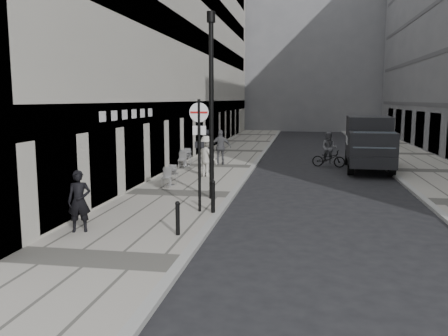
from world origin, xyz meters
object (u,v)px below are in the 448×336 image
Objects in this scene: walking_man at (79,201)px; sign_post at (199,140)px; panel_van at (369,140)px; lamppost at (211,97)px; cyclist at (329,153)px.

sign_post reaches higher than walking_man.
panel_van is at bearing 61.76° from sign_post.
lamppost is at bearing 92.59° from sign_post.
cyclist is (4.62, 9.73, -3.00)m from lamppost.
cyclist is at bearing 64.59° from lamppost.
lamppost reaches higher than walking_man.
lamppost is 11.42m from panel_van.
walking_man is 6.20m from lamppost.
sign_post reaches higher than panel_van.
panel_van is (6.61, 9.05, -2.19)m from lamppost.
sign_post is 12.92m from panel_van.
walking_man is 0.47× the size of sign_post.
cyclist is (-1.99, 0.67, -0.81)m from panel_van.
lamppost is at bearing -103.42° from cyclist.
sign_post is 12.73m from cyclist.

